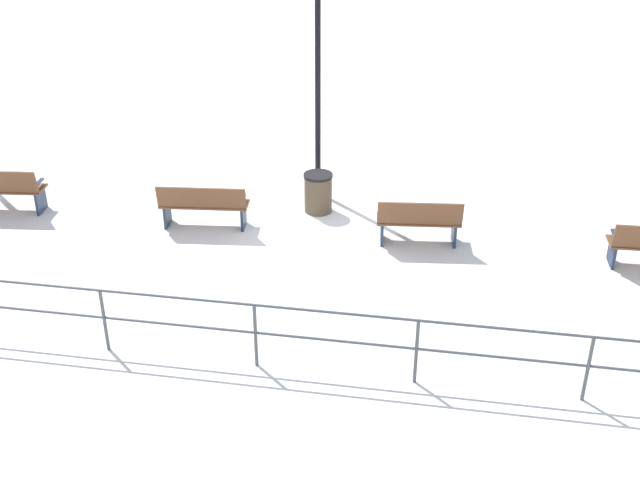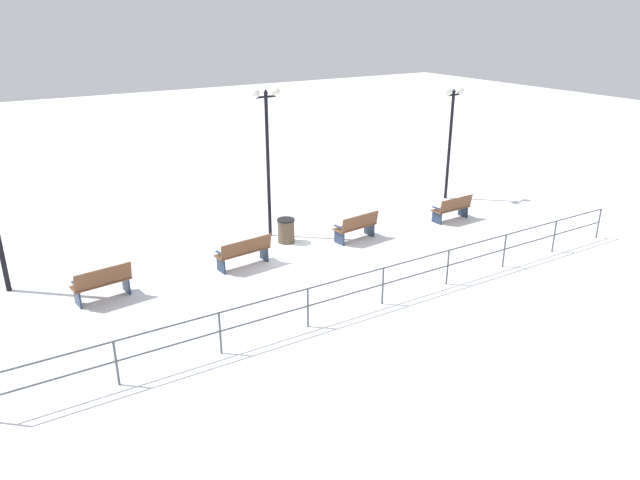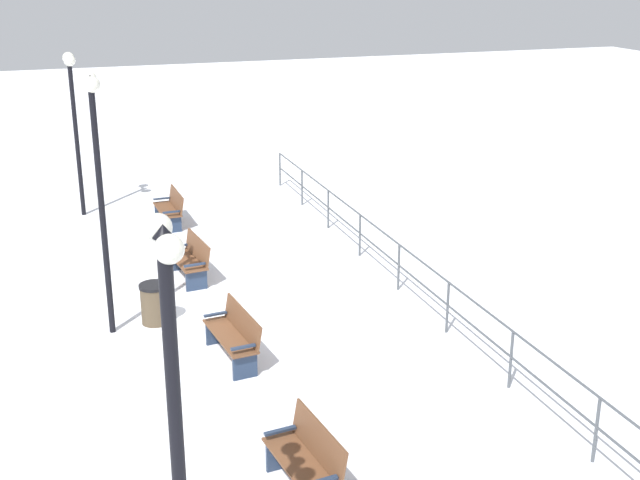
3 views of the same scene
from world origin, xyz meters
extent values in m
plane|color=white|center=(0.00, 0.00, 0.00)|extent=(80.00, 80.00, 0.00)
cube|color=brown|center=(-0.08, -6.04, 0.43)|extent=(0.55, 1.53, 0.04)
cube|color=brown|center=(-0.33, -6.05, 0.67)|extent=(0.17, 1.51, 0.45)
cube|color=#23334C|center=(-0.06, -6.70, 0.21)|extent=(0.44, 0.07, 0.43)
cube|color=#23334C|center=(-0.10, -5.39, 0.21)|extent=(0.44, 0.07, 0.43)
cube|color=#23334C|center=(-0.04, -6.70, 0.55)|extent=(0.44, 0.09, 0.04)
cube|color=#23334C|center=(-0.08, -5.39, 0.55)|extent=(0.44, 0.09, 0.04)
cube|color=brown|center=(0.14, -2.01, 0.45)|extent=(0.68, 1.56, 0.04)
cube|color=brown|center=(-0.12, -2.04, 0.70)|extent=(0.29, 1.51, 0.46)
cube|color=#23334C|center=(0.21, -2.67, 0.23)|extent=(0.47, 0.10, 0.45)
cube|color=#23334C|center=(0.06, -1.36, 0.23)|extent=(0.47, 0.10, 0.45)
cube|color=#23334C|center=(0.23, -2.66, 0.57)|extent=(0.47, 0.12, 0.04)
cube|color=#23334C|center=(0.08, -1.36, 0.57)|extent=(0.47, 0.12, 0.04)
cube|color=brown|center=(0.11, 2.01, 0.46)|extent=(0.65, 1.71, 0.04)
cube|color=brown|center=(-0.13, 1.99, 0.70)|extent=(0.29, 1.67, 0.43)
cube|color=#23334C|center=(0.19, 1.29, 0.23)|extent=(0.43, 0.10, 0.46)
cube|color=#23334C|center=(0.03, 2.74, 0.23)|extent=(0.43, 0.10, 0.46)
cube|color=#23334C|center=(0.21, 1.29, 0.58)|extent=(0.43, 0.12, 0.04)
cube|color=#23334C|center=(0.05, 2.74, 0.58)|extent=(0.43, 0.12, 0.04)
cube|color=brown|center=(0.10, 6.04, 0.48)|extent=(0.68, 1.52, 0.04)
cube|color=brown|center=(-0.15, 6.01, 0.73)|extent=(0.29, 1.48, 0.47)
cube|color=#23334C|center=(0.18, 5.41, 0.24)|extent=(0.46, 0.10, 0.48)
cube|color=#23334C|center=(0.03, 6.67, 0.24)|extent=(0.46, 0.10, 0.48)
cube|color=#23334C|center=(0.20, 5.41, 0.60)|extent=(0.46, 0.12, 0.04)
cube|color=#23334C|center=(0.05, 6.68, 0.60)|extent=(0.46, 0.12, 0.04)
cylinder|color=black|center=(1.96, -7.73, 2.09)|extent=(0.12, 0.12, 4.18)
cylinder|color=black|center=(1.96, -7.73, 4.06)|extent=(0.07, 0.62, 0.07)
sphere|color=white|center=(1.96, -8.04, 4.19)|extent=(0.30, 0.30, 0.30)
sphere|color=white|center=(1.96, -7.42, 4.19)|extent=(0.30, 0.30, 0.30)
cone|color=black|center=(1.96, -7.73, 4.24)|extent=(0.17, 0.17, 0.12)
cylinder|color=black|center=(1.96, 0.16, 2.34)|extent=(0.11, 0.11, 4.68)
cylinder|color=black|center=(1.96, 0.16, 4.56)|extent=(0.07, 0.70, 0.07)
sphere|color=white|center=(1.96, -0.19, 4.68)|extent=(0.27, 0.27, 0.27)
sphere|color=white|center=(1.96, 0.51, 4.68)|extent=(0.27, 0.27, 0.27)
cone|color=black|center=(1.96, 0.16, 4.74)|extent=(0.16, 0.16, 0.12)
cylinder|color=#4C5156|center=(-3.99, -8.90, 0.50)|extent=(0.05, 0.05, 1.01)
cylinder|color=#4C5156|center=(-3.99, -6.68, 0.50)|extent=(0.05, 0.05, 1.01)
cylinder|color=#4C5156|center=(-3.99, -4.45, 0.50)|extent=(0.05, 0.05, 1.01)
cylinder|color=#4C5156|center=(-3.99, -2.23, 0.50)|extent=(0.05, 0.05, 1.01)
cylinder|color=#4C5156|center=(-3.99, 0.00, 0.50)|extent=(0.05, 0.05, 1.01)
cylinder|color=#4C5156|center=(-3.99, 2.23, 0.50)|extent=(0.05, 0.05, 1.01)
cylinder|color=#4C5156|center=(-3.99, 4.45, 0.50)|extent=(0.05, 0.05, 1.01)
cylinder|color=#4C5156|center=(-3.99, 6.68, 0.50)|extent=(0.05, 0.05, 1.01)
cylinder|color=#4C5156|center=(-3.99, 0.00, 1.01)|extent=(0.04, 17.80, 0.04)
cylinder|color=#4C5156|center=(-3.99, 0.00, 0.55)|extent=(0.04, 17.80, 0.04)
cylinder|color=brown|center=(1.12, 0.01, 0.37)|extent=(0.54, 0.54, 0.73)
cylinder|color=black|center=(1.12, 0.01, 0.76)|extent=(0.57, 0.57, 0.06)
camera|label=1|loc=(-12.63, -2.40, 6.74)|focal=43.75mm
camera|label=2|loc=(-14.73, 8.56, 7.13)|focal=33.33mm
camera|label=3|loc=(2.86, 14.86, 6.72)|focal=46.50mm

